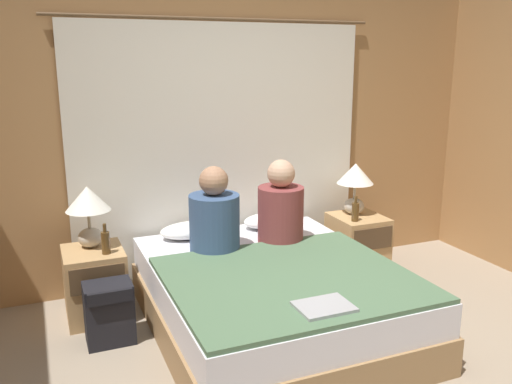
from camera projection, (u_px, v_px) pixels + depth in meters
name	position (u px, v px, depth m)	size (l,w,h in m)	color
wall_back	(219.00, 131.00, 4.46)	(4.86, 0.06, 2.50)	#A37547
curtain_panel	(222.00, 154.00, 4.44)	(2.65, 0.02, 2.14)	silver
bed	(272.00, 298.00, 3.73)	(1.58, 1.95, 0.46)	#99754C
nightstand_left	(95.00, 284.00, 3.90)	(0.41, 0.46, 0.51)	tan
nightstand_right	(357.00, 244.00, 4.72)	(0.41, 0.46, 0.51)	tan
lamp_left	(88.00, 206.00, 3.83)	(0.31, 0.31, 0.45)	#B2A899
lamp_right	(355.00, 180.00, 4.65)	(0.31, 0.31, 0.45)	#B2A899
pillow_left	(191.00, 230.00, 4.24)	(0.48, 0.28, 0.12)	white
pillow_right	(272.00, 220.00, 4.49)	(0.48, 0.28, 0.12)	white
blanket_on_bed	(290.00, 279.00, 3.42)	(1.52, 1.34, 0.03)	#4C6B4C
person_left_in_bed	(214.00, 217.00, 3.90)	(0.37, 0.37, 0.63)	#38517A
person_right_in_bed	(281.00, 209.00, 4.10)	(0.35, 0.35, 0.64)	brown
beer_bottle_on_left_stand	(106.00, 242.00, 3.75)	(0.06, 0.06, 0.22)	#513819
beer_bottle_on_right_stand	(355.00, 211.00, 4.50)	(0.06, 0.06, 0.21)	#513819
laptop_on_bed	(324.00, 307.00, 2.99)	(0.31, 0.24, 0.02)	#9EA0A5
backpack_on_floor	(109.00, 310.00, 3.55)	(0.31, 0.26, 0.41)	black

